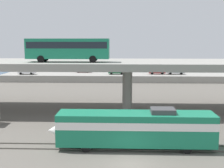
{
  "coord_description": "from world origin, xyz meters",
  "views": [
    {
      "loc": [
        -0.78,
        -24.59,
        10.97
      ],
      "look_at": [
        -2.54,
        24.55,
        3.49
      ],
      "focal_mm": 46.72,
      "sensor_mm": 36.0,
      "label": 1
    }
  ],
  "objects_px": {
    "train_locomotive": "(128,127)",
    "parked_car_3": "(157,71)",
    "parked_car_2": "(83,70)",
    "parked_car_1": "(27,72)",
    "parked_car_0": "(116,72)",
    "parked_car_4": "(176,71)",
    "transit_bus_on_overpass": "(68,48)"
  },
  "relations": [
    {
      "from": "train_locomotive",
      "to": "parked_car_3",
      "type": "xyz_separation_m",
      "value": [
        8.81,
        50.15,
        0.35
      ]
    },
    {
      "from": "parked_car_2",
      "to": "parked_car_3",
      "type": "distance_m",
      "value": 20.85
    },
    {
      "from": "parked_car_1",
      "to": "parked_car_2",
      "type": "bearing_deg",
      "value": -159.15
    },
    {
      "from": "parked_car_0",
      "to": "parked_car_4",
      "type": "relative_size",
      "value": 0.94
    },
    {
      "from": "parked_car_3",
      "to": "parked_car_4",
      "type": "bearing_deg",
      "value": 176.43
    },
    {
      "from": "parked_car_0",
      "to": "parked_car_1",
      "type": "bearing_deg",
      "value": -177.62
    },
    {
      "from": "train_locomotive",
      "to": "parked_car_0",
      "type": "height_order",
      "value": "train_locomotive"
    },
    {
      "from": "parked_car_3",
      "to": "parked_car_2",
      "type": "bearing_deg",
      "value": -9.94
    },
    {
      "from": "parked_car_4",
      "to": "train_locomotive",
      "type": "bearing_deg",
      "value": 74.61
    },
    {
      "from": "transit_bus_on_overpass",
      "to": "parked_car_0",
      "type": "relative_size",
      "value": 2.72
    },
    {
      "from": "transit_bus_on_overpass",
      "to": "parked_car_0",
      "type": "height_order",
      "value": "transit_bus_on_overpass"
    },
    {
      "from": "train_locomotive",
      "to": "parked_car_4",
      "type": "bearing_deg",
      "value": -105.39
    },
    {
      "from": "parked_car_1",
      "to": "parked_car_3",
      "type": "xyz_separation_m",
      "value": [
        34.96,
        1.89,
        -0.0
      ]
    },
    {
      "from": "transit_bus_on_overpass",
      "to": "parked_car_3",
      "type": "xyz_separation_m",
      "value": [
        17.32,
        36.35,
        -7.27
      ]
    },
    {
      "from": "parked_car_2",
      "to": "parked_car_4",
      "type": "relative_size",
      "value": 0.87
    },
    {
      "from": "train_locomotive",
      "to": "parked_car_4",
      "type": "relative_size",
      "value": 3.61
    },
    {
      "from": "train_locomotive",
      "to": "parked_car_4",
      "type": "distance_m",
      "value": 51.7
    },
    {
      "from": "train_locomotive",
      "to": "parked_car_2",
      "type": "relative_size",
      "value": 4.14
    },
    {
      "from": "transit_bus_on_overpass",
      "to": "parked_car_4",
      "type": "height_order",
      "value": "transit_bus_on_overpass"
    },
    {
      "from": "parked_car_0",
      "to": "parked_car_4",
      "type": "distance_m",
      "value": 15.9
    },
    {
      "from": "parked_car_0",
      "to": "parked_car_2",
      "type": "distance_m",
      "value": 10.56
    },
    {
      "from": "parked_car_0",
      "to": "parked_car_1",
      "type": "xyz_separation_m",
      "value": [
        -23.98,
        -1.0,
        0.0
      ]
    },
    {
      "from": "parked_car_2",
      "to": "parked_car_3",
      "type": "bearing_deg",
      "value": 170.06
    },
    {
      "from": "parked_car_4",
      "to": "parked_car_0",
      "type": "bearing_deg",
      "value": 2.12
    },
    {
      "from": "train_locomotive",
      "to": "transit_bus_on_overpass",
      "type": "bearing_deg",
      "value": -58.37
    },
    {
      "from": "transit_bus_on_overpass",
      "to": "parked_car_4",
      "type": "distance_m",
      "value": 42.96
    },
    {
      "from": "transit_bus_on_overpass",
      "to": "parked_car_3",
      "type": "distance_m",
      "value": 40.91
    },
    {
      "from": "train_locomotive",
      "to": "parked_car_4",
      "type": "height_order",
      "value": "train_locomotive"
    },
    {
      "from": "train_locomotive",
      "to": "parked_car_3",
      "type": "height_order",
      "value": "train_locomotive"
    },
    {
      "from": "parked_car_2",
      "to": "parked_car_4",
      "type": "bearing_deg",
      "value": 171.27
    },
    {
      "from": "parked_car_1",
      "to": "parked_car_0",
      "type": "bearing_deg",
      "value": -177.62
    },
    {
      "from": "parked_car_2",
      "to": "parked_car_3",
      "type": "height_order",
      "value": "same"
    }
  ]
}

